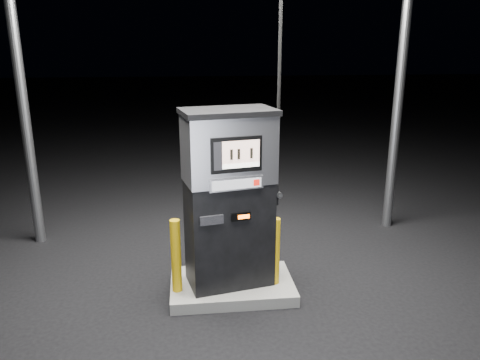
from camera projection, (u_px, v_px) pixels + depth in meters
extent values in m
plane|color=black|center=(232.00, 291.00, 6.20)|extent=(80.00, 80.00, 0.00)
cube|color=slate|center=(232.00, 286.00, 6.18)|extent=(1.60, 1.00, 0.15)
cylinder|color=gray|center=(23.00, 105.00, 7.14)|extent=(0.16, 0.16, 4.50)
cylinder|color=gray|center=(398.00, 100.00, 7.80)|extent=(0.16, 0.16, 4.50)
cube|color=black|center=(229.00, 232.00, 5.97)|extent=(1.15, 0.80, 1.38)
cube|color=silver|center=(228.00, 148.00, 5.66)|extent=(1.17, 0.83, 0.83)
cube|color=black|center=(228.00, 112.00, 5.53)|extent=(1.22, 0.88, 0.07)
cube|color=black|center=(236.00, 155.00, 5.37)|extent=(0.61, 0.16, 0.42)
cube|color=beige|center=(241.00, 152.00, 5.36)|extent=(0.44, 0.10, 0.26)
cube|color=white|center=(241.00, 165.00, 5.40)|extent=(0.44, 0.10, 0.06)
cube|color=silver|center=(237.00, 184.00, 5.47)|extent=(0.65, 0.17, 0.15)
cube|color=#A1A3A9|center=(237.00, 184.00, 5.45)|extent=(0.59, 0.13, 0.12)
cube|color=red|center=(257.00, 183.00, 5.52)|extent=(0.08, 0.02, 0.08)
cube|color=black|center=(241.00, 217.00, 5.61)|extent=(0.24, 0.07, 0.10)
cube|color=#FD5E0C|center=(244.00, 217.00, 5.61)|extent=(0.14, 0.03, 0.05)
cube|color=black|center=(212.00, 220.00, 5.50)|extent=(0.29, 0.08, 0.11)
cube|color=black|center=(272.00, 193.00, 6.01)|extent=(0.15, 0.22, 0.27)
cylinder|color=gray|center=(276.00, 193.00, 6.03)|extent=(0.12, 0.25, 0.08)
cylinder|color=black|center=(280.00, 45.00, 5.45)|extent=(0.05, 0.05, 3.41)
cylinder|color=#DEAB0C|center=(176.00, 256.00, 5.80)|extent=(0.14, 0.14, 0.95)
cylinder|color=#DEAB0C|center=(275.00, 251.00, 6.00)|extent=(0.15, 0.15, 0.89)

